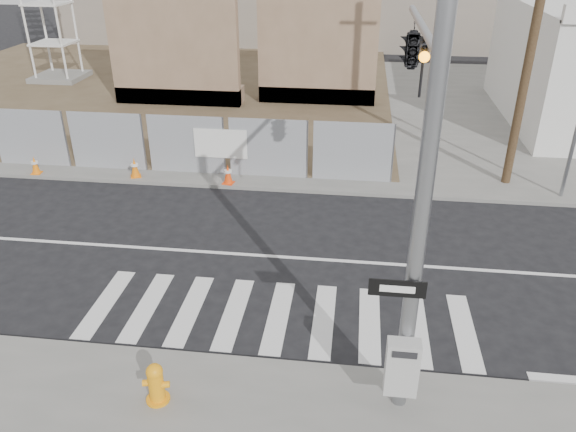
# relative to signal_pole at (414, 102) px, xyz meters

# --- Properties ---
(ground) EXTENTS (100.00, 100.00, 0.00)m
(ground) POSITION_rel_signal_pole_xyz_m (-2.49, 2.05, -4.78)
(ground) COLOR black
(ground) RESTS_ON ground
(sidewalk_far) EXTENTS (50.00, 20.00, 0.12)m
(sidewalk_far) POSITION_rel_signal_pole_xyz_m (-2.49, 16.05, -4.72)
(sidewalk_far) COLOR slate
(sidewalk_far) RESTS_ON ground
(signal_pole) EXTENTS (0.96, 5.87, 7.00)m
(signal_pole) POSITION_rel_signal_pole_xyz_m (0.00, 0.00, 0.00)
(signal_pole) COLOR gray
(signal_pole) RESTS_ON sidewalk_near
(chain_link_fence) EXTENTS (24.60, 0.04, 2.00)m
(chain_link_fence) POSITION_rel_signal_pole_xyz_m (-12.49, 7.05, -3.66)
(chain_link_fence) COLOR gray
(chain_link_fence) RESTS_ON sidewalk_far
(concrete_wall_left) EXTENTS (6.00, 1.30, 8.00)m
(concrete_wall_left) POSITION_rel_signal_pole_xyz_m (-9.49, 15.13, -1.40)
(concrete_wall_left) COLOR #7A6049
(concrete_wall_left) RESTS_ON sidewalk_far
(concrete_wall_right) EXTENTS (5.50, 1.30, 8.00)m
(concrete_wall_right) POSITION_rel_signal_pole_xyz_m (-2.99, 16.13, -1.40)
(concrete_wall_right) COLOR #7A6049
(concrete_wall_right) RESTS_ON sidewalk_far
(utility_pole_right) EXTENTS (1.60, 0.28, 10.00)m
(utility_pole_right) POSITION_rel_signal_pole_xyz_m (4.01, 7.55, 0.42)
(utility_pole_right) COLOR #4A3822
(utility_pole_right) RESTS_ON sidewalk_far
(fire_hydrant) EXTENTS (0.51, 0.51, 0.80)m
(fire_hydrant) POSITION_rel_signal_pole_xyz_m (-4.26, -3.27, -4.26)
(fire_hydrant) COLOR orange
(fire_hydrant) RESTS_ON sidewalk_near
(traffic_cone_b) EXTENTS (0.34, 0.34, 0.62)m
(traffic_cone_b) POSITION_rel_signal_pole_xyz_m (-11.85, 6.27, -4.36)
(traffic_cone_b) COLOR orange
(traffic_cone_b) RESTS_ON sidewalk_far
(traffic_cone_c) EXTENTS (0.45, 0.45, 0.66)m
(traffic_cone_c) POSITION_rel_signal_pole_xyz_m (-8.36, 6.42, -4.34)
(traffic_cone_c) COLOR orange
(traffic_cone_c) RESTS_ON sidewalk_far
(traffic_cone_d) EXTENTS (0.40, 0.40, 0.66)m
(traffic_cone_d) POSITION_rel_signal_pole_xyz_m (-5.11, 6.27, -4.34)
(traffic_cone_d) COLOR #FF430D
(traffic_cone_d) RESTS_ON sidewalk_far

